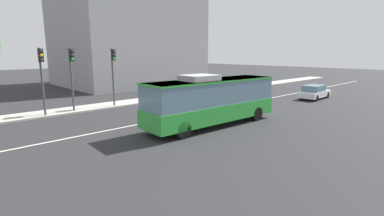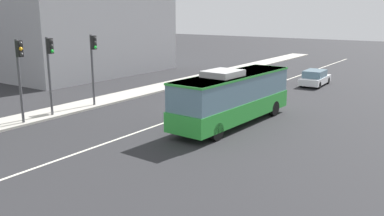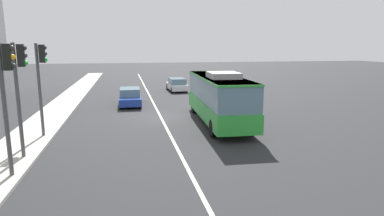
{
  "view_description": "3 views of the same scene",
  "coord_description": "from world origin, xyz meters",
  "px_view_note": "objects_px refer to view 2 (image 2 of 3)",
  "views": [
    {
      "loc": [
        -16.32,
        -16.23,
        4.83
      ],
      "look_at": [
        -3.67,
        -2.69,
        1.2
      ],
      "focal_mm": 26.42,
      "sensor_mm": 36.0,
      "label": 1
    },
    {
      "loc": [
        -24.12,
        -15.41,
        6.77
      ],
      "look_at": [
        -4.56,
        -1.88,
        1.15
      ],
      "focal_mm": 38.25,
      "sensor_mm": 36.0,
      "label": 2
    },
    {
      "loc": [
        -23.2,
        2.43,
        5.04
      ],
      "look_at": [
        -2.23,
        -1.89,
        0.98
      ],
      "focal_mm": 30.52,
      "sensor_mm": 36.0,
      "label": 3
    }
  ],
  "objects_px": {
    "traffic_light_mid_block": "(93,58)",
    "sedan_blue": "(220,85)",
    "sedan_white": "(315,78)",
    "traffic_light_far_corner": "(50,63)",
    "transit_bus": "(233,95)",
    "traffic_light_near_corner": "(20,67)"
  },
  "relations": [
    {
      "from": "traffic_light_mid_block",
      "to": "sedan_blue",
      "type": "bearing_deg",
      "value": 63.69
    },
    {
      "from": "sedan_white",
      "to": "traffic_light_far_corner",
      "type": "bearing_deg",
      "value": 152.25
    },
    {
      "from": "transit_bus",
      "to": "sedan_white",
      "type": "height_order",
      "value": "transit_bus"
    },
    {
      "from": "traffic_light_far_corner",
      "to": "traffic_light_near_corner",
      "type": "bearing_deg",
      "value": -90.39
    },
    {
      "from": "sedan_blue",
      "to": "traffic_light_near_corner",
      "type": "bearing_deg",
      "value": -16.43
    },
    {
      "from": "sedan_white",
      "to": "traffic_light_near_corner",
      "type": "distance_m",
      "value": 25.86
    },
    {
      "from": "transit_bus",
      "to": "traffic_light_near_corner",
      "type": "height_order",
      "value": "traffic_light_near_corner"
    },
    {
      "from": "sedan_white",
      "to": "sedan_blue",
      "type": "distance_m",
      "value": 9.9
    },
    {
      "from": "transit_bus",
      "to": "sedan_blue",
      "type": "distance_m",
      "value": 9.81
    },
    {
      "from": "transit_bus",
      "to": "traffic_light_far_corner",
      "type": "distance_m",
      "value": 11.84
    },
    {
      "from": "sedan_blue",
      "to": "traffic_light_far_corner",
      "type": "distance_m",
      "value": 14.26
    },
    {
      "from": "traffic_light_mid_block",
      "to": "traffic_light_far_corner",
      "type": "xyz_separation_m",
      "value": [
        -3.59,
        0.04,
        0.0
      ]
    },
    {
      "from": "traffic_light_near_corner",
      "to": "traffic_light_mid_block",
      "type": "bearing_deg",
      "value": 91.34
    },
    {
      "from": "transit_bus",
      "to": "traffic_light_mid_block",
      "type": "distance_m",
      "value": 10.73
    },
    {
      "from": "transit_bus",
      "to": "sedan_blue",
      "type": "xyz_separation_m",
      "value": [
        7.93,
        5.66,
        -1.09
      ]
    },
    {
      "from": "sedan_white",
      "to": "traffic_light_mid_block",
      "type": "xyz_separation_m",
      "value": [
        -17.8,
        10.22,
        2.84
      ]
    },
    {
      "from": "transit_bus",
      "to": "traffic_light_far_corner",
      "type": "relative_size",
      "value": 1.94
    },
    {
      "from": "sedan_blue",
      "to": "traffic_light_far_corner",
      "type": "bearing_deg",
      "value": -19.87
    },
    {
      "from": "sedan_blue",
      "to": "traffic_light_mid_block",
      "type": "xyz_separation_m",
      "value": [
        -9.52,
        4.8,
        2.84
      ]
    },
    {
      "from": "sedan_blue",
      "to": "traffic_light_near_corner",
      "type": "relative_size",
      "value": 0.87
    },
    {
      "from": "sedan_blue",
      "to": "traffic_light_far_corner",
      "type": "relative_size",
      "value": 0.87
    },
    {
      "from": "traffic_light_mid_block",
      "to": "sedan_white",
      "type": "bearing_deg",
      "value": 60.58
    }
  ]
}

